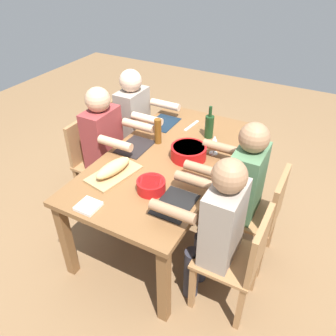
{
  "coord_description": "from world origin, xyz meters",
  "views": [
    {
      "loc": [
        1.98,
        1.06,
        2.21
      ],
      "look_at": [
        0.0,
        0.0,
        0.63
      ],
      "focal_mm": 35.81,
      "sensor_mm": 36.0,
      "label": 1
    }
  ],
  "objects_px": {
    "serving_bowl_fruit": "(189,152)",
    "wine_bottle": "(209,126)",
    "chair_far_center": "(261,213)",
    "serving_bowl_greens": "(151,185)",
    "chair_near_center": "(94,158)",
    "bread_loaf": "(113,168)",
    "napkin_stack": "(88,206)",
    "diner_near_center": "(107,143)",
    "beer_bottle": "(158,131)",
    "dining_table": "(168,165)",
    "diner_far_center": "(241,183)",
    "chair_near_left": "(123,135)",
    "wine_glass": "(214,141)",
    "diner_far_right": "(217,224)",
    "diner_near_left": "(137,120)",
    "cutting_board": "(114,174)",
    "chair_far_right": "(240,258)"
  },
  "relations": [
    {
      "from": "diner_far_right",
      "to": "bread_loaf",
      "type": "bearing_deg",
      "value": -95.22
    },
    {
      "from": "serving_bowl_fruit",
      "to": "wine_bottle",
      "type": "xyz_separation_m",
      "value": [
        -0.38,
        0.01,
        0.05
      ]
    },
    {
      "from": "dining_table",
      "to": "serving_bowl_fruit",
      "type": "distance_m",
      "value": 0.22
    },
    {
      "from": "diner_near_center",
      "to": "diner_far_center",
      "type": "height_order",
      "value": "same"
    },
    {
      "from": "diner_near_center",
      "to": "beer_bottle",
      "type": "distance_m",
      "value": 0.48
    },
    {
      "from": "diner_near_left",
      "to": "cutting_board",
      "type": "relative_size",
      "value": 3.0
    },
    {
      "from": "napkin_stack",
      "to": "wine_glass",
      "type": "bearing_deg",
      "value": 154.65
    },
    {
      "from": "diner_far_center",
      "to": "beer_bottle",
      "type": "height_order",
      "value": "diner_far_center"
    },
    {
      "from": "bread_loaf",
      "to": "wine_glass",
      "type": "xyz_separation_m",
      "value": [
        -0.63,
        0.54,
        0.05
      ]
    },
    {
      "from": "serving_bowl_fruit",
      "to": "wine_glass",
      "type": "distance_m",
      "value": 0.22
    },
    {
      "from": "chair_near_left",
      "to": "serving_bowl_fruit",
      "type": "bearing_deg",
      "value": 65.94
    },
    {
      "from": "dining_table",
      "to": "wine_bottle",
      "type": "bearing_deg",
      "value": 160.02
    },
    {
      "from": "diner_near_left",
      "to": "chair_near_left",
      "type": "bearing_deg",
      "value": -90.0
    },
    {
      "from": "dining_table",
      "to": "chair_near_center",
      "type": "height_order",
      "value": "chair_near_center"
    },
    {
      "from": "dining_table",
      "to": "chair_far_center",
      "type": "xyz_separation_m",
      "value": [
        0.0,
        0.79,
        -0.17
      ]
    },
    {
      "from": "bread_loaf",
      "to": "serving_bowl_greens",
      "type": "bearing_deg",
      "value": 85.71
    },
    {
      "from": "cutting_board",
      "to": "wine_glass",
      "type": "bearing_deg",
      "value": 139.3
    },
    {
      "from": "serving_bowl_fruit",
      "to": "beer_bottle",
      "type": "height_order",
      "value": "beer_bottle"
    },
    {
      "from": "bread_loaf",
      "to": "beer_bottle",
      "type": "bearing_deg",
      "value": 174.37
    },
    {
      "from": "cutting_board",
      "to": "wine_bottle",
      "type": "relative_size",
      "value": 1.38
    },
    {
      "from": "beer_bottle",
      "to": "napkin_stack",
      "type": "xyz_separation_m",
      "value": [
        0.94,
        0.01,
        -0.1
      ]
    },
    {
      "from": "serving_bowl_fruit",
      "to": "serving_bowl_greens",
      "type": "height_order",
      "value": "serving_bowl_fruit"
    },
    {
      "from": "napkin_stack",
      "to": "wine_bottle",
      "type": "bearing_deg",
      "value": 164.82
    },
    {
      "from": "diner_far_right",
      "to": "diner_near_left",
      "type": "height_order",
      "value": "same"
    },
    {
      "from": "chair_far_right",
      "to": "chair_near_center",
      "type": "xyz_separation_m",
      "value": [
        -0.49,
        -1.59,
        0.0
      ]
    },
    {
      "from": "serving_bowl_greens",
      "to": "napkin_stack",
      "type": "distance_m",
      "value": 0.44
    },
    {
      "from": "diner_near_center",
      "to": "wine_bottle",
      "type": "bearing_deg",
      "value": 120.07
    },
    {
      "from": "bread_loaf",
      "to": "napkin_stack",
      "type": "xyz_separation_m",
      "value": [
        0.37,
        0.06,
        -0.05
      ]
    },
    {
      "from": "diner_near_center",
      "to": "wine_glass",
      "type": "relative_size",
      "value": 7.23
    },
    {
      "from": "chair_near_center",
      "to": "napkin_stack",
      "type": "xyz_separation_m",
      "value": [
        0.78,
        0.62,
        0.27
      ]
    },
    {
      "from": "beer_bottle",
      "to": "serving_bowl_greens",
      "type": "bearing_deg",
      "value": 25.49
    },
    {
      "from": "chair_near_center",
      "to": "wine_bottle",
      "type": "relative_size",
      "value": 2.93
    },
    {
      "from": "diner_near_center",
      "to": "serving_bowl_greens",
      "type": "distance_m",
      "value": 0.84
    },
    {
      "from": "serving_bowl_fruit",
      "to": "chair_near_center",
      "type": "bearing_deg",
      "value": -86.17
    },
    {
      "from": "chair_far_center",
      "to": "wine_bottle",
      "type": "xyz_separation_m",
      "value": [
        -0.45,
        -0.63,
        0.37
      ]
    },
    {
      "from": "bread_loaf",
      "to": "serving_bowl_fruit",
      "type": "bearing_deg",
      "value": 140.69
    },
    {
      "from": "diner_near_left",
      "to": "beer_bottle",
      "type": "height_order",
      "value": "diner_near_left"
    },
    {
      "from": "chair_near_left",
      "to": "bread_loaf",
      "type": "relative_size",
      "value": 2.66
    },
    {
      "from": "bread_loaf",
      "to": "cutting_board",
      "type": "bearing_deg",
      "value": 90.0
    },
    {
      "from": "chair_far_center",
      "to": "serving_bowl_greens",
      "type": "bearing_deg",
      "value": -58.04
    },
    {
      "from": "dining_table",
      "to": "napkin_stack",
      "type": "height_order",
      "value": "napkin_stack"
    },
    {
      "from": "serving_bowl_fruit",
      "to": "wine_glass",
      "type": "height_order",
      "value": "wine_glass"
    },
    {
      "from": "beer_bottle",
      "to": "diner_far_center",
      "type": "bearing_deg",
      "value": 78.9
    },
    {
      "from": "diner_far_right",
      "to": "diner_near_center",
      "type": "distance_m",
      "value": 1.32
    },
    {
      "from": "chair_far_center",
      "to": "serving_bowl_greens",
      "type": "relative_size",
      "value": 4.22
    },
    {
      "from": "chair_near_center",
      "to": "diner_far_center",
      "type": "distance_m",
      "value": 1.42
    },
    {
      "from": "diner_far_right",
      "to": "serving_bowl_greens",
      "type": "bearing_deg",
      "value": -95.83
    },
    {
      "from": "serving_bowl_greens",
      "to": "wine_bottle",
      "type": "xyz_separation_m",
      "value": [
        -0.88,
        0.06,
        0.06
      ]
    },
    {
      "from": "wine_bottle",
      "to": "serving_bowl_fruit",
      "type": "bearing_deg",
      "value": -1.86
    },
    {
      "from": "wine_glass",
      "to": "chair_far_center",
      "type": "bearing_deg",
      "value": 66.2
    }
  ]
}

